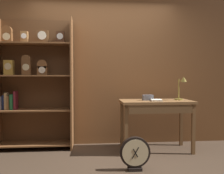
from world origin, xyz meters
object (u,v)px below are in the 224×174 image
object	(u,v)px
desk_lamp	(182,86)
toolbox_small	(148,98)
workbench	(156,107)
bookshelf	(33,82)
round_clock_large	(135,153)
open_repair_manual	(156,100)

from	to	relation	value
desk_lamp	toolbox_small	xyz separation A→B (m)	(-0.55, 0.02, -0.18)
workbench	toolbox_small	world-z (taller)	toolbox_small
bookshelf	round_clock_large	bearing A→B (deg)	-36.28
desk_lamp	open_repair_manual	distance (m)	0.51
workbench	toolbox_small	size ratio (longest dim) A/B	6.74
round_clock_large	open_repair_manual	bearing A→B (deg)	56.24
workbench	round_clock_large	bearing A→B (deg)	-122.15
desk_lamp	open_repair_manual	world-z (taller)	desk_lamp
bookshelf	workbench	xyz separation A→B (m)	(1.98, -0.32, -0.40)
round_clock_large	bookshelf	bearing A→B (deg)	143.72
open_repair_manual	bookshelf	bearing A→B (deg)	175.76
bookshelf	round_clock_large	xyz separation A→B (m)	(1.49, -1.09, -0.88)
bookshelf	workbench	distance (m)	2.04
bookshelf	open_repair_manual	world-z (taller)	bookshelf
toolbox_small	round_clock_large	xyz separation A→B (m)	(-0.36, -0.83, -0.63)
open_repair_manual	round_clock_large	world-z (taller)	open_repair_manual
workbench	desk_lamp	size ratio (longest dim) A/B	2.88
open_repair_manual	round_clock_large	bearing A→B (deg)	-116.46
bookshelf	open_repair_manual	distance (m)	2.02
open_repair_manual	round_clock_large	size ratio (longest dim) A/B	0.52
bookshelf	round_clock_large	distance (m)	2.05
desk_lamp	workbench	bearing A→B (deg)	-175.15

